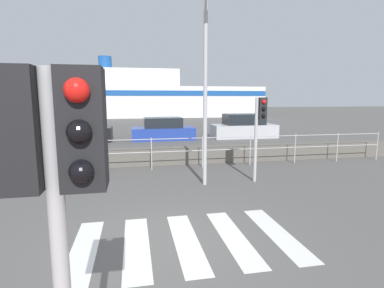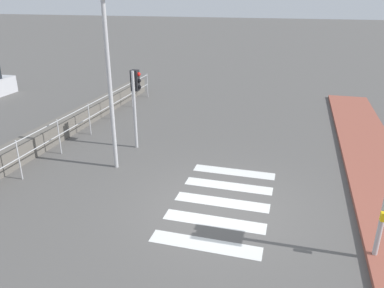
% 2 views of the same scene
% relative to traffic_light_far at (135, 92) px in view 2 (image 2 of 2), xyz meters
% --- Properties ---
extents(ground_plane, '(160.00, 160.00, 0.00)m').
position_rel_traffic_light_far_xyz_m(ground_plane, '(-3.22, -3.55, -1.94)').
color(ground_plane, '#565451').
extents(crosswalk, '(4.05, 2.40, 0.01)m').
position_rel_traffic_light_far_xyz_m(crosswalk, '(-2.94, -3.55, -1.93)').
color(crosswalk, silver).
rests_on(crosswalk, ground_plane).
extents(harbor_fence, '(19.19, 0.04, 1.19)m').
position_rel_traffic_light_far_xyz_m(harbor_fence, '(-3.22, 2.19, -1.15)').
color(harbor_fence, '#B2B2B5').
rests_on(harbor_fence, ground_plane).
extents(traffic_light_far, '(0.34, 0.32, 2.63)m').
position_rel_traffic_light_far_xyz_m(traffic_light_far, '(0.00, 0.00, 0.00)').
color(traffic_light_far, '#B2B2B5').
rests_on(traffic_light_far, ground_plane).
extents(streetlamp, '(0.32, 1.31, 5.84)m').
position_rel_traffic_light_far_xyz_m(streetlamp, '(-1.74, -0.28, 1.71)').
color(streetlamp, '#B2B2B5').
rests_on(streetlamp, ground_plane).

